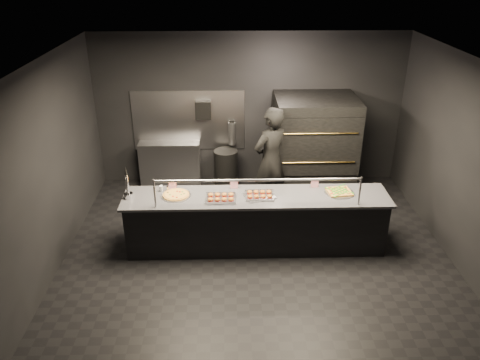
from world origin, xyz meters
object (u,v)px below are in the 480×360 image
Objects in this scene: prep_shelf at (170,163)px; fire_extinguisher at (232,133)px; service_counter at (256,221)px; trash_bin at (226,169)px; worker at (271,161)px; pizza_oven at (313,146)px; square_pizza at (339,192)px; slider_tray_a at (221,198)px; round_pizza at (176,195)px; towel_dispenser at (203,110)px; slider_tray_b at (260,195)px; beer_tap at (128,189)px.

fire_extinguisher is at bearing 3.66° from prep_shelf.
service_counter is 2.82m from prep_shelf.
worker reaches higher than trash_bin.
pizza_oven is 1.63m from fire_extinguisher.
square_pizza is (1.65, -2.33, -0.12)m from fire_extinguisher.
pizza_oven is at bearing 57.73° from service_counter.
slider_tray_a reaches higher than prep_shelf.
prep_shelf is 2.56× the size of round_pizza.
slider_tray_a is 1.57m from worker.
slider_tray_a is at bearing -174.81° from square_pizza.
service_counter is at bearing -69.37° from towel_dispenser.
fire_extinguisher is at bearing 99.34° from slider_tray_b.
prep_shelf is at bearing 171.46° from pizza_oven.
prep_shelf is at bearing 142.13° from square_pizza.
slider_tray_a is 0.62× the size of trash_bin.
round_pizza is (0.36, -2.28, 0.49)m from prep_shelf.
slider_tray_a is at bearing -94.47° from fire_extinguisher.
pizza_oven is 3.69m from beer_tap.
towel_dispenser is at bearing 133.40° from square_pizza.
service_counter is 2.30m from pizza_oven.
towel_dispenser reaches higher than slider_tray_a.
round_pizza is at bearing -109.77° from trash_bin.
service_counter is at bearing 156.53° from slider_tray_b.
slider_tray_a is (1.40, -0.09, -0.12)m from beer_tap.
square_pizza is (3.25, 0.08, -0.13)m from beer_tap.
beer_tap is at bearing -178.62° from square_pizza.
beer_tap is at bearing -148.77° from pizza_oven.
worker is at bearing -60.51° from fire_extinguisher.
service_counter is at bearing -81.70° from fire_extinguisher.
pizza_oven is at bearing 48.87° from slider_tray_a.
towel_dispenser reaches higher than prep_shelf.
pizza_oven is at bearing -176.29° from worker.
fire_extinguisher is 2.86m from square_pizza.
prep_shelf is at bearing 171.34° from trash_bin.
beer_tap is (-1.05, -2.40, -0.48)m from towel_dispenser.
slider_tray_b reaches higher than square_pizza.
prep_shelf is 2.31× the size of slider_tray_b.
prep_shelf is at bearing 125.15° from slider_tray_b.
slider_tray_b is at bearing -175.87° from square_pizza.
slider_tray_b is at bearing -0.33° from beer_tap.
square_pizza is (2.20, -2.32, -0.61)m from towel_dispenser.
square_pizza is (1.84, 0.17, -0.01)m from slider_tray_a.
towel_dispenser is at bearing 81.87° from round_pizza.
slider_tray_a reaches higher than slider_tray_b.
beer_tap is (-0.35, -2.33, 0.62)m from prep_shelf.
fire_extinguisher is at bearing -94.79° from worker.
pizza_oven is 2.88m from prep_shelf.
trash_bin is at bearing -83.79° from worker.
fire_extinguisher is 2.52m from round_pizza.
pizza_oven is 1.83m from square_pizza.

